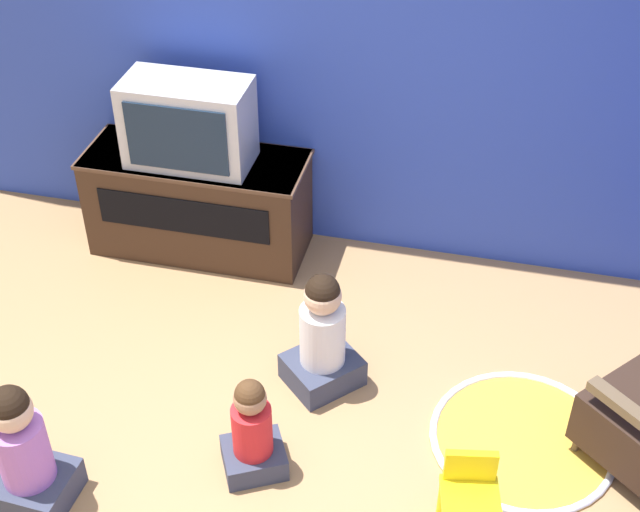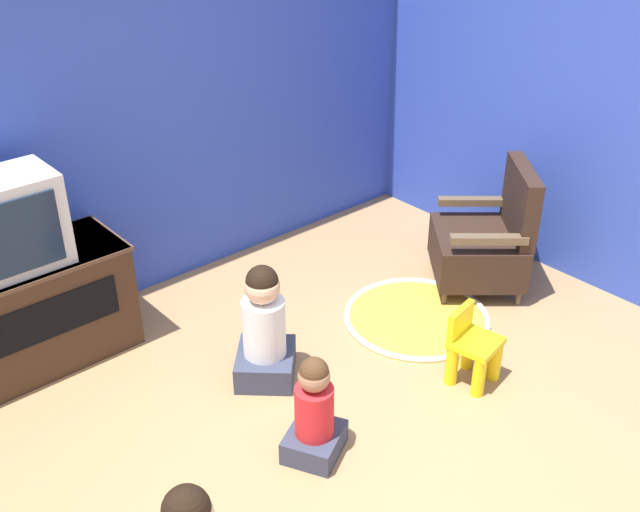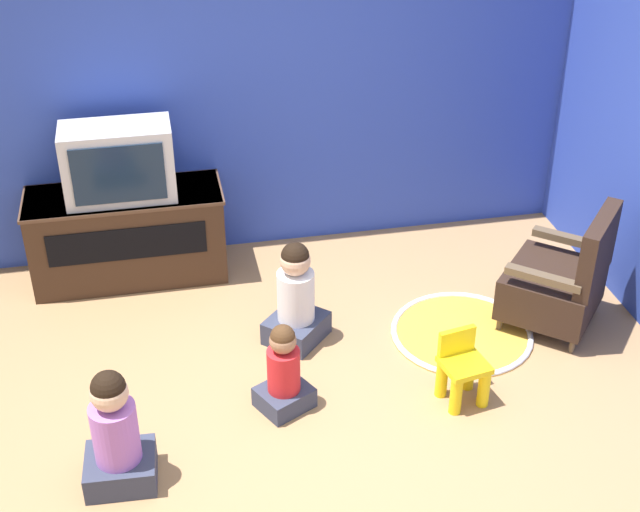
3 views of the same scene
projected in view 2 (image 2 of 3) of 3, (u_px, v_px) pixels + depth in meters
name	position (u px, v px, depth m)	size (l,w,h in m)	color
ground_plane	(377.00, 461.00, 3.67)	(30.00, 30.00, 0.00)	#9E754C
wall_back	(76.00, 114.00, 4.33)	(5.38, 0.12, 2.53)	#2D47B2
tv_cabinet	(9.00, 318.00, 4.15)	(1.35, 0.53, 0.66)	#382316
black_armchair	(486.00, 241.00, 4.96)	(0.84, 0.84, 0.85)	brown
yellow_kid_chair	(472.00, 350.00, 4.12)	(0.30, 0.29, 0.44)	yellow
play_mat	(417.00, 317.00, 4.74)	(0.93, 0.93, 0.04)	gold
child_watching_center	(264.00, 331.00, 4.10)	(0.48, 0.48, 0.71)	#33384C
child_watching_right	(314.00, 413.00, 3.60)	(0.38, 0.36, 0.57)	#33384C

